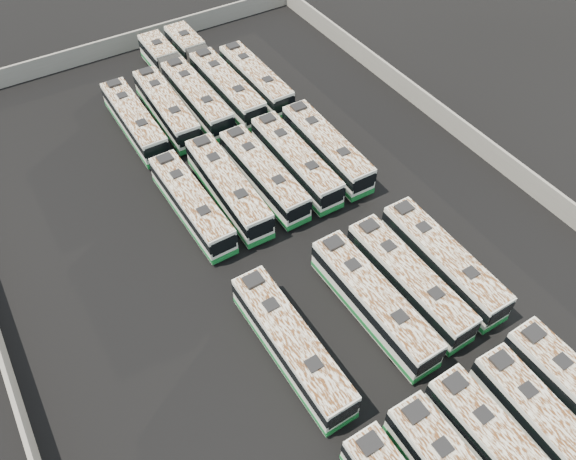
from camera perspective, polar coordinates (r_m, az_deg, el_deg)
The scene contains 17 objects.
ground at distance 46.82m, azimuth -0.23°, elevation -1.82°, with size 140.00×140.00×0.00m, color black.
perimeter_wall at distance 45.98m, azimuth -0.23°, elevation -0.94°, with size 45.20×73.20×2.20m.
bus_front_right at distance 40.25m, azimuth 25.28°, elevation -18.26°, with size 2.74×11.91×3.34m.
bus_midfront_far_left at distance 39.47m, azimuth 0.33°, elevation -11.57°, with size 2.71×12.38×3.48m.
bus_midfront_center at distance 41.85m, azimuth 8.64°, elevation -7.21°, with size 2.80×12.36×3.47m.
bus_midfront_right at distance 43.52m, azimuth 12.13°, elevation -5.04°, with size 2.82×12.08×3.39m.
bus_midfront_far_right at distance 45.32m, azimuth 15.43°, elevation -3.06°, with size 2.57×12.09×3.41m.
bus_midback_far_left at distance 48.59m, azimuth -9.76°, elevation 2.65°, with size 2.70×11.86×3.33m.
bus_midback_left at distance 49.52m, azimuth -6.12°, elevation 4.34°, with size 2.86×12.31×3.46m.
bus_midback_center at distance 50.56m, azimuth -2.51°, elevation 5.65°, with size 2.70×11.91×3.34m.
bus_midback_right at distance 51.83m, azimuth 0.77°, elevation 7.03°, with size 2.62×12.15×3.42m.
bus_midback_far_right at distance 53.35m, azimuth 3.92°, elevation 8.32°, with size 2.76×12.17×3.42m.
bus_back_far_left at distance 58.56m, azimuth -15.32°, elevation 10.66°, with size 2.54×11.88×3.35m.
bus_back_left at distance 59.46m, azimuth -12.23°, elevation 12.00°, with size 2.85×12.06×3.38m.
bus_back_center at distance 62.81m, azimuth -10.54°, elevation 14.48°, with size 2.61×18.93×3.43m.
bus_back_right at distance 63.84m, azimuth -7.65°, elevation 15.51°, with size 2.80×19.26×3.49m.
bus_back_far_right at distance 62.56m, azimuth -3.30°, elevation 15.04°, with size 2.58×11.92×3.36m.
Camera 1 is at (-15.59, -25.70, 35.89)m, focal length 35.00 mm.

